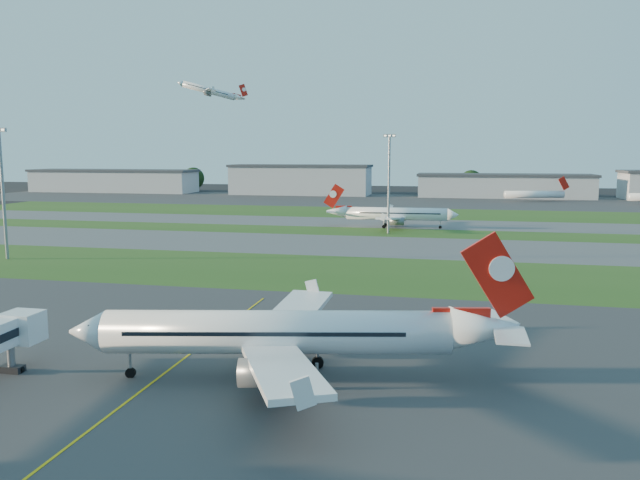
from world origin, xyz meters
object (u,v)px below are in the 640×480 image
(airliner_taxiing, at_px, (395,214))
(light_mast_west, at_px, (2,185))
(light_mast_centre, at_px, (389,177))
(mini_jet_near, at_px, (535,194))
(airliner_parked, at_px, (281,333))

(airliner_taxiing, height_order, light_mast_west, light_mast_west)
(light_mast_west, bearing_deg, light_mast_centre, 38.66)
(mini_jet_near, bearing_deg, airliner_parked, -117.56)
(airliner_taxiing, bearing_deg, light_mast_west, 42.72)
(mini_jet_near, xyz_separation_m, light_mast_centre, (-50.96, -121.49, 11.53))
(airliner_parked, distance_m, light_mast_centre, 109.04)
(airliner_parked, relative_size, light_mast_west, 1.52)
(light_mast_centre, bearing_deg, airliner_parked, -89.34)
(airliner_parked, relative_size, light_mast_centre, 1.52)
(airliner_parked, height_order, light_mast_centre, light_mast_centre)
(light_mast_west, bearing_deg, mini_jet_near, 55.73)
(mini_jet_near, height_order, light_mast_centre, light_mast_centre)
(airliner_parked, relative_size, mini_jet_near, 1.40)
(airliner_parked, distance_m, light_mast_west, 89.14)
(light_mast_centre, bearing_deg, light_mast_west, -141.34)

